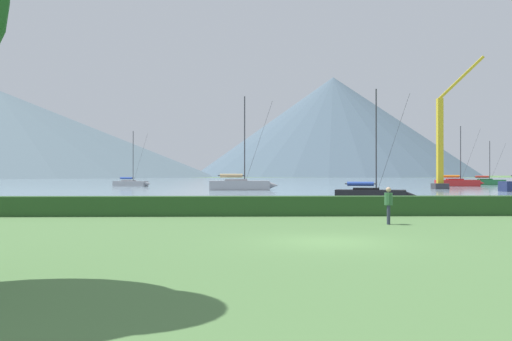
# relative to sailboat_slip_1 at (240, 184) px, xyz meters

# --- Properties ---
(ground_plane) EXTENTS (1000.00, 1000.00, 0.00)m
(ground_plane) POSITION_rel_sailboat_slip_1_xyz_m (2.88, -54.85, -0.78)
(ground_plane) COLOR #517A42
(harbor_water) EXTENTS (320.00, 246.00, 0.00)m
(harbor_water) POSITION_rel_sailboat_slip_1_xyz_m (2.88, 82.15, -0.78)
(harbor_water) COLOR gray
(harbor_water) RESTS_ON ground_plane
(hedge_line) EXTENTS (80.00, 1.20, 1.04)m
(hedge_line) POSITION_rel_sailboat_slip_1_xyz_m (2.88, -43.85, -0.26)
(hedge_line) COLOR #284C23
(hedge_line) RESTS_ON ground_plane
(sailboat_slip_1) EXTENTS (9.28, 2.77, 12.68)m
(sailboat_slip_1) POSITION_rel_sailboat_slip_1_xyz_m (0.00, 0.00, 0.00)
(sailboat_slip_1) COLOR #9E9EA3
(sailboat_slip_1) RESTS_ON harbor_water
(sailboat_slip_3) EXTENTS (6.72, 3.34, 9.25)m
(sailboat_slip_3) POSITION_rel_sailboat_slip_1_xyz_m (10.83, -28.39, -0.22)
(sailboat_slip_3) COLOR black
(sailboat_slip_3) RESTS_ON harbor_water
(sailboat_slip_4) EXTENTS (8.39, 3.11, 10.50)m
(sailboat_slip_4) POSITION_rel_sailboat_slip_1_xyz_m (37.86, 19.81, -0.09)
(sailboat_slip_4) COLOR red
(sailboat_slip_4) RESTS_ON harbor_water
(sailboat_slip_8) EXTENTS (7.66, 2.86, 8.53)m
(sailboat_slip_8) POSITION_rel_sailboat_slip_1_xyz_m (48.00, 30.29, -0.16)
(sailboat_slip_8) COLOR #236B38
(sailboat_slip_8) RESTS_ON harbor_water
(sailboat_slip_9) EXTENTS (6.86, 3.46, 9.66)m
(sailboat_slip_9) POSITION_rel_sailboat_slip_1_xyz_m (-19.09, 21.56, -0.21)
(sailboat_slip_9) COLOR #9E9EA3
(sailboat_slip_9) RESTS_ON harbor_water
(person_seated_viewer) EXTENTS (0.36, 0.56, 1.65)m
(person_seated_viewer) POSITION_rel_sailboat_slip_1_xyz_m (6.54, -48.92, 0.19)
(person_seated_viewer) COLOR #2D3347
(person_seated_viewer) RESTS_ON ground_plane
(dock_crane) EXTENTS (7.55, 2.00, 19.37)m
(dock_crane) POSITION_rel_sailboat_slip_1_xyz_m (29.20, 4.33, 5.33)
(dock_crane) COLOR #333338
(dock_crane) RESTS_ON ground_plane
(distant_hill_central_peak) EXTENTS (197.37, 197.37, 70.17)m
(distant_hill_central_peak) POSITION_rel_sailboat_slip_1_xyz_m (65.54, 303.76, 34.30)
(distant_hill_central_peak) COLOR #4C6070
(distant_hill_central_peak) RESTS_ON ground_plane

